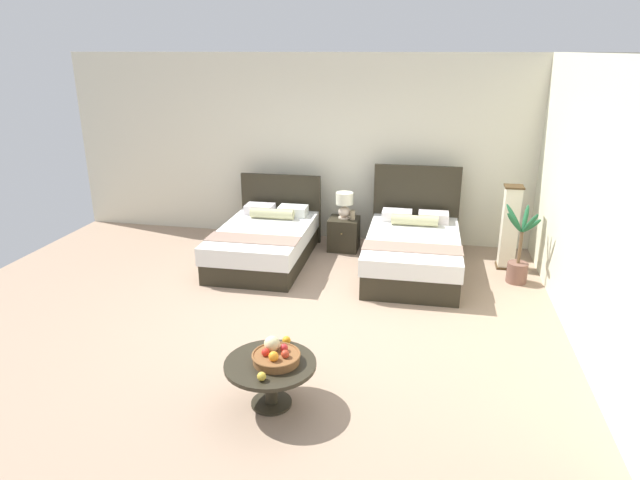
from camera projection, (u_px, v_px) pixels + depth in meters
name	position (u px, v px, depth m)	size (l,w,h in m)	color
ground_plane	(312.00, 320.00, 6.31)	(9.30, 9.61, 0.02)	#A0856D
wall_back	(352.00, 149.00, 8.61)	(9.30, 0.12, 2.90)	beige
wall_side_right	(589.00, 201.00, 5.67)	(0.12, 5.21, 2.90)	beige
bed_near_window	(265.00, 241.00, 7.98)	(1.28, 2.04, 1.08)	#2A251A
bed_near_corner	(413.00, 250.00, 7.58)	(1.29, 2.09, 1.30)	#2A251A
nightstand	(344.00, 234.00, 8.44)	(0.45, 0.46, 0.50)	#2A251A
table_lamp	(344.00, 203.00, 8.30)	(0.26, 0.26, 0.40)	beige
vase	(353.00, 215.00, 8.27)	(0.08, 0.08, 0.15)	#958361
coffee_table	(271.00, 372.00, 4.69)	(0.79, 0.79, 0.42)	#2A251A
fruit_bowl	(276.00, 355.00, 4.66)	(0.42, 0.42, 0.20)	brown
loose_apple	(262.00, 376.00, 4.40)	(0.07, 0.07, 0.07)	gold
loose_orange	(287.00, 340.00, 4.94)	(0.08, 0.08, 0.08)	orange
floor_lamp_corner	(509.00, 228.00, 7.62)	(0.25, 0.25, 1.19)	#443019
potted_palm	(518.00, 259.00, 7.21)	(0.48, 0.51, 1.05)	brown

